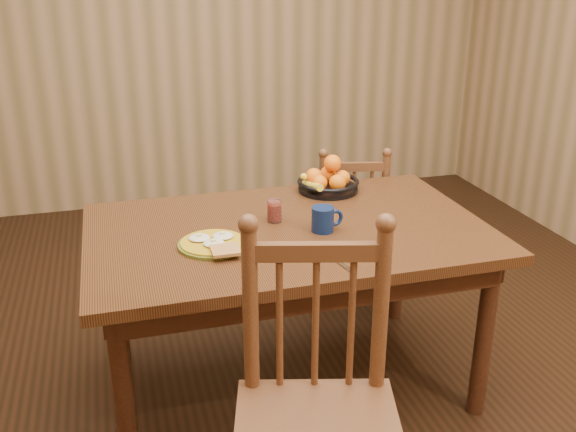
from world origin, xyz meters
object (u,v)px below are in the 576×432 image
object	(u,v)px
chair_near	(317,416)
fruit_bowl	(328,181)
breakfast_plate	(214,243)
coffee_mug	(324,219)
chair_far	(349,225)
dining_table	(288,247)

from	to	relation	value
chair_near	fruit_bowl	size ratio (longest dim) A/B	3.64
chair_near	breakfast_plate	distance (m)	0.81
chair_near	fruit_bowl	world-z (taller)	chair_near
coffee_mug	chair_far	bearing A→B (deg)	61.86
breakfast_plate	fruit_bowl	xyz separation A→B (m)	(0.62, 0.48, 0.03)
breakfast_plate	coffee_mug	size ratio (longest dim) A/B	2.15
dining_table	chair_near	distance (m)	0.89
dining_table	chair_far	size ratio (longest dim) A/B	1.85
coffee_mug	fruit_bowl	size ratio (longest dim) A/B	0.46
chair_far	coffee_mug	world-z (taller)	chair_far
fruit_bowl	breakfast_plate	bearing A→B (deg)	-142.14
breakfast_plate	chair_near	bearing A→B (deg)	-77.57
chair_far	coffee_mug	bearing A→B (deg)	74.97
dining_table	chair_near	world-z (taller)	chair_near
chair_far	breakfast_plate	size ratio (longest dim) A/B	3.00
chair_near	chair_far	bearing A→B (deg)	81.03
chair_near	coffee_mug	bearing A→B (deg)	85.37
chair_near	breakfast_plate	world-z (taller)	chair_near
chair_near	coffee_mug	xyz separation A→B (m)	(0.28, 0.79, 0.29)
chair_near	breakfast_plate	xyz separation A→B (m)	(-0.17, 0.76, 0.25)
chair_far	breakfast_plate	distance (m)	1.23
chair_near	coffee_mug	size ratio (longest dim) A/B	7.89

